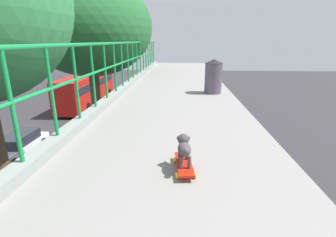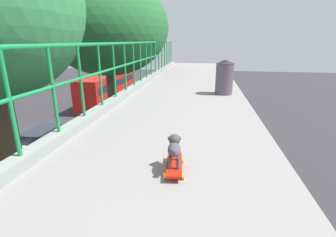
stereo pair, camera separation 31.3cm
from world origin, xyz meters
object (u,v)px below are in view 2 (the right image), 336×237
at_px(litter_bin, 224,77).
at_px(toy_skateboard, 174,165).
at_px(car_white_sixth, 40,141).
at_px(small_dog, 174,147).
at_px(car_grey_fifth, 44,180).
at_px(city_bus, 109,86).

bearing_deg(litter_bin, toy_skateboard, -100.56).
bearing_deg(car_white_sixth, small_dog, -47.70).
height_order(toy_skateboard, litter_bin, litter_bin).
height_order(car_white_sixth, toy_skateboard, toy_skateboard).
bearing_deg(car_grey_fifth, toy_skateboard, -44.50).
bearing_deg(car_grey_fifth, city_bus, 101.73).
distance_m(car_grey_fifth, small_dog, 10.91).
distance_m(small_dog, litter_bin, 4.08).
height_order(car_grey_fifth, toy_skateboard, toy_skateboard).
distance_m(city_bus, litter_bin, 23.39).
xyz_separation_m(car_grey_fifth, small_dog, (6.88, -6.75, 5.10)).
bearing_deg(small_dog, city_bus, 113.49).
xyz_separation_m(car_grey_fifth, city_bus, (-3.60, 17.36, 1.18)).
bearing_deg(city_bus, car_white_sixth, -88.11).
xyz_separation_m(car_white_sixth, toy_skateboard, (10.05, -11.05, 4.93)).
xyz_separation_m(car_grey_fifth, toy_skateboard, (6.88, -6.76, 4.91)).
bearing_deg(toy_skateboard, small_dog, 107.42).
bearing_deg(car_grey_fifth, small_dog, -44.47).
relative_size(car_grey_fifth, city_bus, 0.37).
bearing_deg(toy_skateboard, city_bus, 113.49).
height_order(car_grey_fifth, small_dog, small_dog).
xyz_separation_m(toy_skateboard, small_dog, (-0.00, 0.01, 0.19)).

